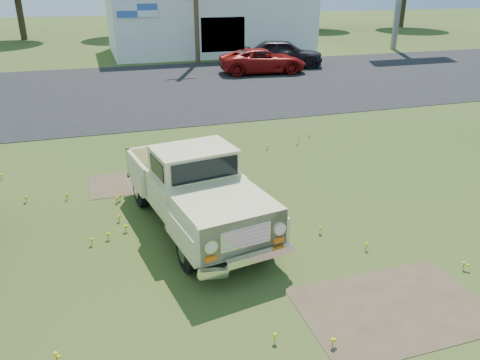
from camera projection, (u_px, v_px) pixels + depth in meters
name	position (u px, v px, depth m)	size (l,w,h in m)	color
ground	(247.00, 234.00, 9.77)	(140.00, 140.00, 0.00)	#354A17
asphalt_lot	(150.00, 89.00, 22.92)	(90.00, 14.00, 0.02)	black
dirt_patch_a	(393.00, 308.00, 7.56)	(3.00, 2.00, 0.01)	#4E3C2A
dirt_patch_b	(133.00, 183.00, 12.28)	(2.20, 1.60, 0.01)	#4E3C2A
commercial_building	(208.00, 22.00, 34.28)	(14.20, 8.20, 4.15)	white
vintage_pickup_truck	(195.00, 188.00, 9.78)	(1.91, 4.91, 1.78)	beige
red_pickup	(263.00, 61.00, 26.58)	(2.25, 4.88, 1.36)	maroon
dark_sedan	(283.00, 53.00, 28.46)	(1.93, 4.80, 1.64)	black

